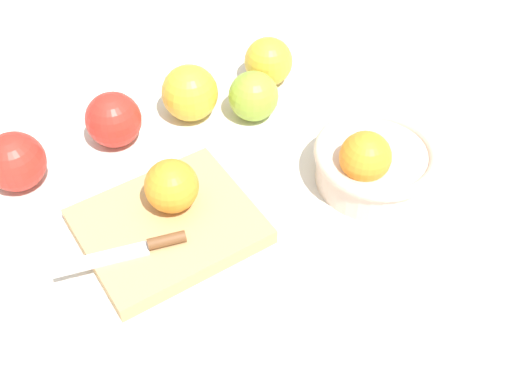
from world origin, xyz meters
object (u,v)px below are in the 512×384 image
Objects in this scene: cutting_board at (170,227)px; apple_front_left_3 at (268,62)px; apple_front_right at (15,162)px; bowl at (374,162)px; apple_front_right_2 at (114,120)px; apple_front_left at (253,96)px; orange_on_board at (172,186)px; knife at (139,248)px; apple_front_left_2 at (190,93)px.

apple_front_left_3 reaches higher than cutting_board.
apple_front_left_3 is at bearing 169.31° from apple_front_right.
apple_front_right_2 is at bearing -57.31° from bowl.
apple_front_right is 0.40m from apple_front_left_3.
apple_front_left is (0.02, -0.21, -0.00)m from bowl.
apple_front_left_3 is at bearing -157.90° from orange_on_board.
knife is at bearing 21.72° from apple_front_left_3.
apple_front_left_2 is 0.14m from apple_front_left_3.
orange_on_board is 0.92× the size of apple_front_left.
knife is 0.38m from apple_front_left_3.
apple_front_left_2 is at bearing 168.37° from apple_front_right.
apple_front_right_2 is at bearing -118.53° from knife.
bowl is at bearing 160.24° from knife.
apple_front_left_3 reaches higher than apple_front_left.
knife is at bearing 11.52° from cutting_board.
apple_front_right is at bearing -81.14° from knife.
bowl is 0.21m from apple_front_left.
apple_front_left_2 is (-0.16, -0.15, 0.03)m from cutting_board.
orange_on_board is 0.20m from apple_front_left_2.
apple_front_right is 0.96× the size of apple_front_left_2.
apple_front_left_2 is (-0.25, 0.05, 0.00)m from apple_front_right.
cutting_board is at bearing 42.82° from apple_front_left_2.
bowl is 2.26× the size of apple_front_left.
cutting_board is at bearing -168.48° from knife.
apple_front_right_2 reaches higher than apple_front_left.
orange_on_board reaches higher than apple_front_left_3.
apple_front_right is at bearing -67.16° from cutting_board.
apple_front_left is (-0.21, -0.07, -0.02)m from orange_on_board.
apple_front_left_2 is (0.08, -0.27, 0.00)m from bowl.
apple_front_left_2 is (-0.22, -0.16, 0.01)m from knife.
cutting_board is 3.10× the size of orange_on_board.
apple_front_left is at bearing -161.11° from orange_on_board.
apple_front_left_3 is at bearing -158.28° from knife.
bowl is 0.36m from apple_front_right_2.
apple_front_left_2 is 1.10× the size of apple_front_left_3.
apple_front_right_2 reaches higher than cutting_board.
orange_on_board reaches higher than cutting_board.
bowl is 0.80× the size of cutting_board.
apple_front_right_2 is 1.05× the size of apple_front_left_3.
knife is at bearing -19.76° from bowl.
apple_front_left is at bearing -159.05° from cutting_board.
knife reaches higher than cutting_board.
apple_front_left_3 is at bearing 168.07° from apple_front_right_2.
cutting_board is 0.05m from orange_on_board.
cutting_board is 1.41× the size of knife.
apple_front_left_2 is at bearing -143.06° from knife.
apple_front_right_2 is at bearing -11.93° from apple_front_left_3.
orange_on_board is 0.86× the size of apple_front_right_2.
bowl is 0.27m from cutting_board.
apple_front_right_2 is at bearing -28.63° from apple_front_left.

